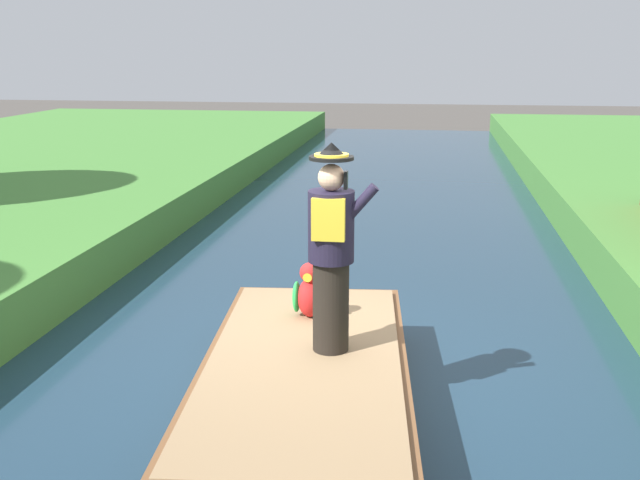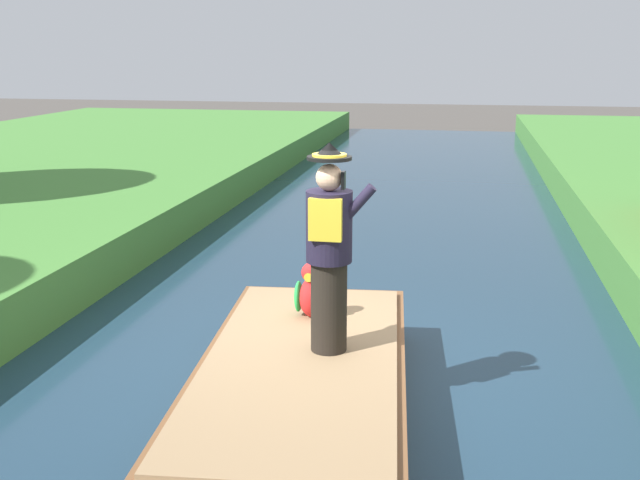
# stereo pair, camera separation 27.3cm
# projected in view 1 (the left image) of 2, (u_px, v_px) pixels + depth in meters

# --- Properties ---
(ground_plane) EXTENTS (80.00, 80.00, 0.00)m
(ground_plane) POSITION_uv_depth(u_px,v_px,m) (319.00, 390.00, 7.50)
(ground_plane) COLOR #4C4742
(canal_water) EXTENTS (6.66, 48.00, 0.10)m
(canal_water) POSITION_uv_depth(u_px,v_px,m) (319.00, 386.00, 7.48)
(canal_water) COLOR #1E384C
(canal_water) RESTS_ON ground
(boat) EXTENTS (2.17, 4.34, 0.61)m
(boat) POSITION_uv_depth(u_px,v_px,m) (305.00, 391.00, 6.59)
(boat) COLOR brown
(boat) RESTS_ON canal_water
(person_pirate) EXTENTS (0.61, 0.42, 1.85)m
(person_pirate) POSITION_uv_depth(u_px,v_px,m) (331.00, 250.00, 6.47)
(person_pirate) COLOR black
(person_pirate) RESTS_ON boat
(parrot_plush) EXTENTS (0.36, 0.35, 0.57)m
(parrot_plush) POSITION_uv_depth(u_px,v_px,m) (310.00, 293.00, 7.46)
(parrot_plush) COLOR red
(parrot_plush) RESTS_ON boat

